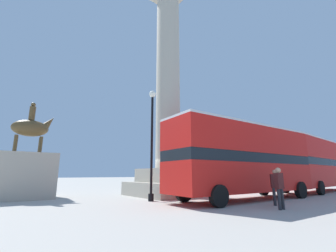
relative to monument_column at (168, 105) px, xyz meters
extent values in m
plane|color=#ADA89E|center=(0.00, 0.00, -6.64)|extent=(200.00, 200.00, 0.00)
cube|color=#ADA593|center=(0.00, 0.00, -6.18)|extent=(4.84, 4.84, 0.92)
cube|color=#ADA593|center=(0.00, 0.00, -5.26)|extent=(3.49, 3.49, 0.92)
cylinder|color=#ADA593|center=(0.00, 0.00, 2.45)|extent=(1.85, 1.85, 14.50)
cube|color=red|center=(1.76, -5.14, -5.35)|extent=(10.41, 3.32, 1.58)
cube|color=black|center=(1.76, -5.14, -4.29)|extent=(10.41, 3.27, 0.55)
cube|color=red|center=(1.76, -5.14, -3.23)|extent=(10.41, 3.32, 1.57)
cube|color=silver|center=(1.76, -5.14, -2.38)|extent=(10.41, 3.32, 0.12)
cylinder|color=black|center=(5.43, -4.13, -6.14)|extent=(1.02, 0.37, 1.00)
cylinder|color=black|center=(5.24, -6.69, -6.14)|extent=(1.02, 0.37, 1.00)
cylinder|color=black|center=(-1.72, -3.60, -6.14)|extent=(1.02, 0.37, 1.00)
cylinder|color=black|center=(-1.91, -6.16, -6.14)|extent=(1.02, 0.37, 1.00)
cube|color=red|center=(12.55, -5.25, -5.32)|extent=(11.06, 2.83, 1.65)
cube|color=black|center=(12.55, -5.25, -4.22)|extent=(11.05, 2.78, 0.55)
cube|color=red|center=(12.55, -5.25, -3.16)|extent=(11.06, 2.83, 1.55)
cube|color=silver|center=(12.55, -5.25, -2.33)|extent=(11.06, 2.83, 0.12)
cylinder|color=black|center=(16.35, -3.89, -6.14)|extent=(1.01, 0.34, 1.00)
cylinder|color=black|center=(8.67, -4.17, -6.14)|extent=(1.01, 0.34, 1.00)
cylinder|color=black|center=(8.76, -6.60, -6.14)|extent=(1.01, 0.34, 1.00)
cube|color=#ADA593|center=(-8.47, 3.38, -5.28)|extent=(3.67, 2.78, 2.73)
ellipsoid|color=brown|center=(-8.47, 3.38, -2.32)|extent=(2.16, 1.23, 1.05)
cone|color=brown|center=(-7.48, 3.29, -1.85)|extent=(1.06, 0.67, 1.10)
cylinder|color=brown|center=(-8.47, 3.38, -1.35)|extent=(0.36, 0.36, 0.90)
sphere|color=brown|center=(-8.47, 3.38, -0.76)|extent=(0.28, 0.28, 0.28)
cylinder|color=brown|center=(-7.79, 3.60, -3.38)|extent=(0.20, 0.20, 1.06)
cylinder|color=brown|center=(-7.84, 3.03, -3.38)|extent=(0.20, 0.20, 1.06)
cylinder|color=brown|center=(-9.11, 3.73, -3.38)|extent=(0.20, 0.20, 1.06)
cylinder|color=brown|center=(-9.16, 3.15, -3.38)|extent=(0.20, 0.20, 1.06)
cylinder|color=black|center=(-2.93, -2.22, -6.44)|extent=(0.31, 0.31, 0.40)
cylinder|color=black|center=(-2.93, -2.22, -3.63)|extent=(0.14, 0.14, 6.03)
sphere|color=white|center=(-2.93, -2.22, -0.41)|extent=(0.41, 0.41, 0.41)
cylinder|color=#28282D|center=(-0.18, -8.14, -6.22)|extent=(0.14, 0.14, 0.84)
cylinder|color=#28282D|center=(-0.42, -8.13, -6.22)|extent=(0.14, 0.14, 0.84)
cube|color=#471919|center=(-0.30, -8.13, -5.47)|extent=(0.46, 0.20, 0.67)
sphere|color=tan|center=(-0.30, -8.13, -5.02)|extent=(0.23, 0.23, 0.23)
cylinder|color=#28282D|center=(0.89, -7.50, -6.24)|extent=(0.14, 0.14, 0.81)
cylinder|color=#28282D|center=(0.73, -7.33, -6.24)|extent=(0.14, 0.14, 0.81)
cube|color=#471919|center=(0.81, -7.41, -5.51)|extent=(0.43, 0.45, 0.64)
sphere|color=tan|center=(0.81, -7.41, -5.07)|extent=(0.22, 0.22, 0.22)
camera|label=1|loc=(-10.16, -13.01, -5.20)|focal=24.00mm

